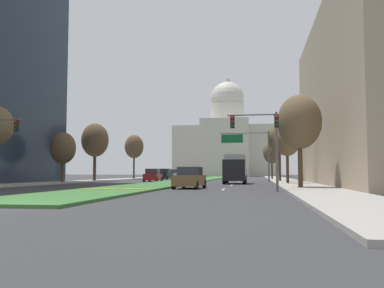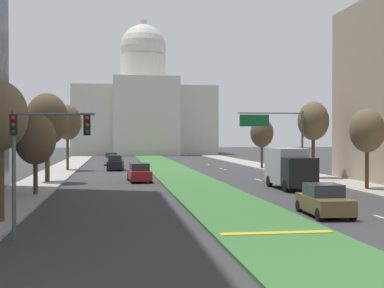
{
  "view_description": "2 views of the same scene",
  "coord_description": "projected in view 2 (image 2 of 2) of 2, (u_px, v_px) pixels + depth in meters",
  "views": [
    {
      "loc": [
        9.33,
        -13.23,
        1.26
      ],
      "look_at": [
        -0.84,
        51.09,
        5.72
      ],
      "focal_mm": 38.51,
      "sensor_mm": 36.0,
      "label": 1
    },
    {
      "loc": [
        -6.6,
        -8.41,
        4.15
      ],
      "look_at": [
        2.97,
        58.51,
        3.16
      ],
      "focal_mm": 50.28,
      "sensor_mm": 36.0,
      "label": 2
    }
  ],
  "objects": [
    {
      "name": "ground_plane",
      "position": [
        168.0,
        169.0,
        68.4
      ],
      "size": [
        262.62,
        262.62,
        0.0
      ],
      "primitive_type": "plane",
      "color": "#333335"
    },
    {
      "name": "sidewalk_right",
      "position": [
        298.0,
        174.0,
        58.44
      ],
      "size": [
        4.0,
        107.43,
        0.15
      ],
      "primitive_type": "cube",
      "color": "#9E9991",
      "rests_on": "ground_plane"
    },
    {
      "name": "sedan_distant",
      "position": [
        116.0,
        163.0,
        65.06
      ],
      "size": [
        2.11,
        4.27,
        1.86
      ],
      "color": "black",
      "rests_on": "ground_plane"
    },
    {
      "name": "sedan_lead_stopped",
      "position": [
        324.0,
        201.0,
        27.95
      ],
      "size": [
        2.1,
        4.32,
        1.66
      ],
      "color": "brown",
      "rests_on": "ground_plane"
    },
    {
      "name": "street_tree_left_distant",
      "position": [
        67.0,
        123.0,
        64.17
      ],
      "size": [
        3.33,
        3.33,
        7.89
      ],
      "color": "#4C3823",
      "rests_on": "ground_plane"
    },
    {
      "name": "sedan_far_horizon",
      "position": [
        112.0,
        159.0,
        76.69
      ],
      "size": [
        2.03,
        4.71,
        1.81
      ],
      "color": "#BCBCC1",
      "rests_on": "ground_plane"
    },
    {
      "name": "street_tree_right_mid",
      "position": [
        367.0,
        131.0,
        40.95
      ],
      "size": [
        2.66,
        2.66,
        6.24
      ],
      "color": "#4C3823",
      "rests_on": "ground_plane"
    },
    {
      "name": "street_tree_right_far",
      "position": [
        313.0,
        121.0,
        51.5
      ],
      "size": [
        2.98,
        2.98,
        7.49
      ],
      "color": "#4C3823",
      "rests_on": "ground_plane"
    },
    {
      "name": "grass_median",
      "position": [
        173.0,
        171.0,
        62.49
      ],
      "size": [
        5.29,
        107.43,
        0.14
      ],
      "primitive_type": "cube",
      "color": "#386B33",
      "rests_on": "ground_plane"
    },
    {
      "name": "overhead_guide_sign",
      "position": [
        278.0,
        131.0,
        50.1
      ],
      "size": [
        6.3,
        0.2,
        6.5
      ],
      "color": "#515456",
      "rests_on": "ground_plane"
    },
    {
      "name": "sidewalk_left",
      "position": [
        51.0,
        176.0,
        54.72
      ],
      "size": [
        4.0,
        107.43,
        0.15
      ],
      "primitive_type": "cube",
      "color": "#9E9991",
      "rests_on": "ground_plane"
    },
    {
      "name": "box_truck_delivery",
      "position": [
        289.0,
        168.0,
        42.18
      ],
      "size": [
        2.4,
        6.4,
        3.2
      ],
      "color": "black",
      "rests_on": "ground_plane"
    },
    {
      "name": "capitol_building",
      "position": [
        144.0,
        111.0,
        126.45
      ],
      "size": [
        32.16,
        25.87,
        31.54
      ],
      "color": "beige",
      "rests_on": "ground_plane"
    },
    {
      "name": "median_curb_nose",
      "position": [
        277.0,
        233.0,
        22.13
      ],
      "size": [
        4.76,
        0.5,
        0.04
      ],
      "primitive_type": "cube",
      "color": "gold",
      "rests_on": "grass_median"
    },
    {
      "name": "street_tree_right_distant",
      "position": [
        262.0,
        133.0,
        68.13
      ],
      "size": [
        2.94,
        2.94,
        6.4
      ],
      "color": "#4C3823",
      "rests_on": "ground_plane"
    },
    {
      "name": "street_tree_left_mid",
      "position": [
        35.0,
        139.0,
        37.01
      ],
      "size": [
        2.83,
        2.83,
        5.73
      ],
      "color": "#4C3823",
      "rests_on": "ground_plane"
    },
    {
      "name": "street_tree_left_far",
      "position": [
        47.0,
        120.0,
        47.07
      ],
      "size": [
        3.67,
        3.67,
        7.94
      ],
      "color": "#4C3823",
      "rests_on": "ground_plane"
    },
    {
      "name": "traffic_light_near_left",
      "position": [
        35.0,
        145.0,
        21.56
      ],
      "size": [
        3.34,
        0.35,
        5.2
      ],
      "color": "#515456",
      "rests_on": "ground_plane"
    },
    {
      "name": "lane_dashes_right",
      "position": [
        252.0,
        178.0,
        53.29
      ],
      "size": [
        0.16,
        54.8,
        0.01
      ],
      "color": "silver",
      "rests_on": "ground_plane"
    },
    {
      "name": "sedan_midblock",
      "position": [
        139.0,
        173.0,
        48.67
      ],
      "size": [
        2.14,
        4.62,
        1.71
      ],
      "color": "maroon",
      "rests_on": "ground_plane"
    }
  ]
}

